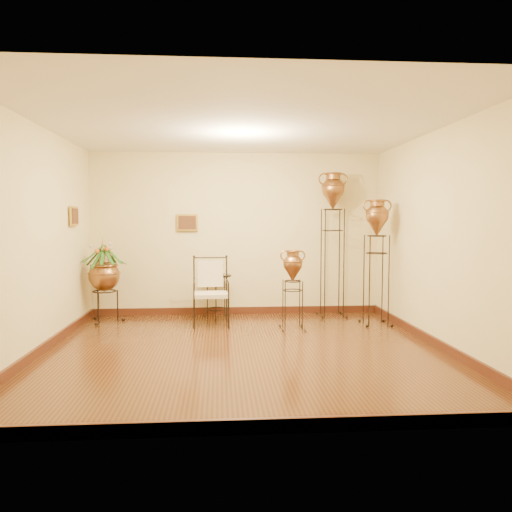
{
  "coord_description": "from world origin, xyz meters",
  "views": [
    {
      "loc": [
        -0.3,
        -6.18,
        1.62
      ],
      "look_at": [
        0.25,
        1.3,
        1.1
      ],
      "focal_mm": 35.0,
      "sensor_mm": 36.0,
      "label": 1
    }
  ],
  "objects": [
    {
      "name": "room_shell",
      "position": [
        -0.01,
        0.01,
        1.73
      ],
      "size": [
        5.02,
        5.02,
        2.81
      ],
      "color": "beige",
      "rests_on": "ground"
    },
    {
      "name": "ground",
      "position": [
        0.0,
        0.0,
        0.0
      ],
      "size": [
        5.0,
        5.0,
        0.0
      ],
      "primitive_type": "plane",
      "color": "#552D14",
      "rests_on": "ground"
    },
    {
      "name": "armchair",
      "position": [
        -0.44,
        1.51,
        0.53
      ],
      "size": [
        0.62,
        0.58,
        1.07
      ],
      "rotation": [
        0.0,
        0.0,
        0.04
      ],
      "color": "black",
      "rests_on": "ground"
    },
    {
      "name": "amphora_short",
      "position": [
        0.79,
        1.18,
        0.61
      ],
      "size": [
        0.48,
        0.48,
        1.22
      ],
      "rotation": [
        0.0,
        0.0,
        -0.39
      ],
      "color": "black",
      "rests_on": "ground"
    },
    {
      "name": "side_table",
      "position": [
        -0.36,
        2.15,
        0.38
      ],
      "size": [
        0.57,
        0.57,
        0.92
      ],
      "rotation": [
        0.0,
        0.0,
        -0.15
      ],
      "color": "black",
      "rests_on": "ground"
    },
    {
      "name": "amphora_mid",
      "position": [
        2.15,
        1.43,
        1.0
      ],
      "size": [
        0.56,
        0.56,
        1.99
      ],
      "rotation": [
        0.0,
        0.0,
        0.31
      ],
      "color": "black",
      "rests_on": "ground"
    },
    {
      "name": "planter_urn",
      "position": [
        -2.15,
        1.94,
        0.81
      ],
      "size": [
        0.94,
        0.94,
        1.45
      ],
      "rotation": [
        0.0,
        0.0,
        0.23
      ],
      "color": "black",
      "rests_on": "ground"
    },
    {
      "name": "amphora_tall",
      "position": [
        1.61,
        2.15,
        1.26
      ],
      "size": [
        0.64,
        0.64,
        2.46
      ],
      "rotation": [
        0.0,
        0.0,
        -0.42
      ],
      "color": "black",
      "rests_on": "ground"
    }
  ]
}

